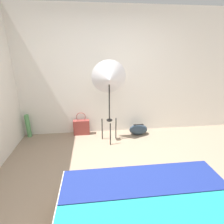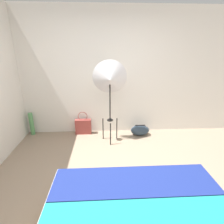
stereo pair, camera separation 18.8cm
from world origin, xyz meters
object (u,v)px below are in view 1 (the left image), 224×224
at_px(tote_bag, 82,127).
at_px(paper_roll, 28,126).
at_px(duffel_bag, 138,129).
at_px(photo_umbrella, 109,79).

bearing_deg(tote_bag, paper_roll, 178.78).
distance_m(duffel_bag, paper_roll, 2.38).
xyz_separation_m(duffel_bag, paper_roll, (-2.37, 0.16, 0.13)).
xyz_separation_m(photo_umbrella, tote_bag, (-0.58, 0.36, -1.10)).
relative_size(photo_umbrella, paper_roll, 3.25).
height_order(tote_bag, paper_roll, tote_bag).
bearing_deg(duffel_bag, photo_umbrella, -161.92).
distance_m(tote_bag, paper_roll, 1.13).
bearing_deg(paper_roll, duffel_bag, -3.94).
bearing_deg(photo_umbrella, duffel_bag, 18.08).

